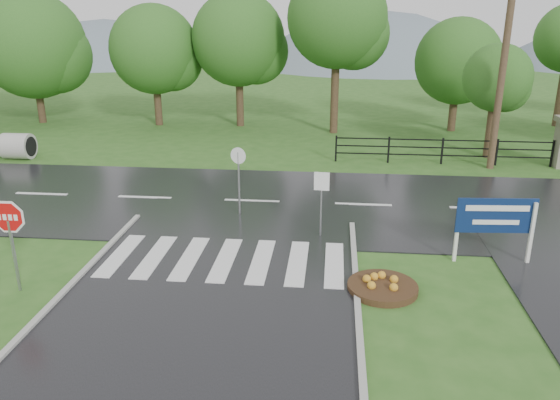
# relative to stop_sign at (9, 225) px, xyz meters

# --- Properties ---
(ground) EXTENTS (120.00, 120.00, 0.00)m
(ground) POSITION_rel_stop_sign_xyz_m (4.74, -2.87, -1.75)
(ground) COLOR #2F5D1F
(ground) RESTS_ON ground
(main_road) EXTENTS (90.00, 8.00, 0.04)m
(main_road) POSITION_rel_stop_sign_xyz_m (4.74, 7.13, -1.75)
(main_road) COLOR black
(main_road) RESTS_ON ground
(walkway) EXTENTS (2.20, 11.00, 0.04)m
(walkway) POSITION_rel_stop_sign_xyz_m (13.24, 1.13, -1.75)
(walkway) COLOR #252528
(walkway) RESTS_ON ground
(crosswalk) EXTENTS (6.50, 2.80, 0.02)m
(crosswalk) POSITION_rel_stop_sign_xyz_m (4.74, 2.13, -1.69)
(crosswalk) COLOR silver
(crosswalk) RESTS_ON ground
(fence_west) EXTENTS (9.58, 0.08, 1.20)m
(fence_west) POSITION_rel_stop_sign_xyz_m (12.49, 13.13, -1.03)
(fence_west) COLOR black
(fence_west) RESTS_ON ground
(hills) EXTENTS (102.00, 48.00, 48.00)m
(hills) POSITION_rel_stop_sign_xyz_m (8.23, 62.13, -17.28)
(hills) COLOR slate
(hills) RESTS_ON ground
(treeline) EXTENTS (83.20, 5.20, 10.00)m
(treeline) POSITION_rel_stop_sign_xyz_m (5.74, 21.13, -1.75)
(treeline) COLOR #275C1C
(treeline) RESTS_ON ground
(stop_sign) EXTENTS (1.11, 0.06, 2.50)m
(stop_sign) POSITION_rel_stop_sign_xyz_m (0.00, 0.00, 0.00)
(stop_sign) COLOR #939399
(stop_sign) RESTS_ON ground
(estate_billboard) EXTENTS (2.12, 0.20, 1.86)m
(estate_billboard) POSITION_rel_stop_sign_xyz_m (12.01, 2.80, -0.47)
(estate_billboard) COLOR silver
(estate_billboard) RESTS_ON ground
(flower_bed) EXTENTS (1.73, 1.73, 0.35)m
(flower_bed) POSITION_rel_stop_sign_xyz_m (8.93, 0.86, -1.62)
(flower_bed) COLOR #332111
(flower_bed) RESTS_ON ground
(reg_sign_small) EXTENTS (0.46, 0.07, 2.06)m
(reg_sign_small) POSITION_rel_stop_sign_xyz_m (7.30, 4.13, -0.28)
(reg_sign_small) COLOR #939399
(reg_sign_small) RESTS_ON ground
(reg_sign_round) EXTENTS (0.53, 0.19, 2.36)m
(reg_sign_round) POSITION_rel_stop_sign_xyz_m (4.53, 5.72, -0.27)
(reg_sign_round) COLOR #939399
(reg_sign_round) RESTS_ON ground
(utility_pole_east) EXTENTS (1.59, 0.30, 8.95)m
(utility_pole_east) POSITION_rel_stop_sign_xyz_m (14.51, 12.63, 2.80)
(utility_pole_east) COLOR #473523
(utility_pole_east) RESTS_ON ground
(entrance_tree_left) EXTENTS (3.06, 3.06, 5.23)m
(entrance_tree_left) POSITION_rel_stop_sign_xyz_m (14.90, 14.63, 1.91)
(entrance_tree_left) COLOR #3D2B1C
(entrance_tree_left) RESTS_ON ground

